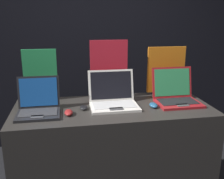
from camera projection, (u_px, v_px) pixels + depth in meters
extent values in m
cube|color=black|center=(94.00, 41.00, 3.44)|extent=(8.00, 0.05, 2.80)
cube|color=#282623|center=(113.00, 160.00, 2.32)|extent=(1.63, 0.70, 1.00)
cube|color=black|center=(38.00, 115.00, 1.98)|extent=(0.32, 0.25, 0.02)
cube|color=#2D2D30|center=(38.00, 112.00, 2.00)|extent=(0.28, 0.18, 0.00)
cube|color=#3F3F42|center=(37.00, 117.00, 1.91)|extent=(0.09, 0.06, 0.00)
cube|color=black|center=(39.00, 92.00, 2.09)|extent=(0.32, 0.05, 0.25)
cube|color=#194C99|center=(39.00, 92.00, 2.08)|extent=(0.29, 0.04, 0.22)
ellipsoid|color=maroon|center=(69.00, 113.00, 2.00)|extent=(0.06, 0.12, 0.04)
cube|color=black|center=(42.00, 99.00, 2.34)|extent=(0.16, 0.07, 0.02)
cube|color=#268C4C|center=(40.00, 74.00, 2.28)|extent=(0.29, 0.02, 0.43)
cube|color=silver|center=(114.00, 107.00, 2.15)|extent=(0.39, 0.27, 0.02)
cube|color=#B7B7B7|center=(114.00, 105.00, 2.17)|extent=(0.34, 0.19, 0.00)
cube|color=#3F3F42|center=(116.00, 109.00, 2.07)|extent=(0.11, 0.06, 0.00)
cube|color=silver|center=(111.00, 85.00, 2.27)|extent=(0.39, 0.08, 0.26)
cube|color=black|center=(111.00, 85.00, 2.26)|extent=(0.35, 0.06, 0.23)
ellipsoid|color=black|center=(84.00, 108.00, 2.12)|extent=(0.06, 0.10, 0.03)
cube|color=black|center=(109.00, 97.00, 2.41)|extent=(0.18, 0.07, 0.02)
cube|color=red|center=(109.00, 69.00, 2.34)|extent=(0.33, 0.02, 0.50)
cube|color=maroon|center=(179.00, 103.00, 2.24)|extent=(0.37, 0.27, 0.02)
cube|color=black|center=(178.00, 101.00, 2.25)|extent=(0.32, 0.19, 0.00)
cube|color=#3F3F42|center=(183.00, 105.00, 2.15)|extent=(0.10, 0.06, 0.00)
cube|color=maroon|center=(172.00, 82.00, 2.36)|extent=(0.37, 0.07, 0.27)
cube|color=#2D7F4C|center=(172.00, 82.00, 2.35)|extent=(0.33, 0.06, 0.24)
ellipsoid|color=navy|center=(154.00, 105.00, 2.17)|extent=(0.06, 0.11, 0.04)
cube|color=black|center=(165.00, 92.00, 2.54)|extent=(0.20, 0.07, 0.02)
cube|color=orange|center=(166.00, 70.00, 2.48)|extent=(0.37, 0.02, 0.43)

